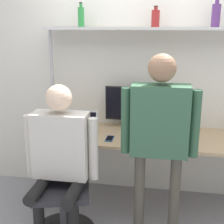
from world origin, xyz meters
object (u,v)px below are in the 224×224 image
at_px(monitor, 134,106).
at_px(person_seated, 60,152).
at_px(office_chair, 63,205).
at_px(person_standing, 160,128).
at_px(bottle_purple, 216,15).
at_px(bottle_red, 155,18).
at_px(cell_phone, 110,139).
at_px(laptop, 82,130).
at_px(bottle_green, 81,17).

relative_size(monitor, person_seated, 0.44).
height_order(monitor, office_chair, monitor).
xyz_separation_m(office_chair, person_standing, (0.81, 0.07, 0.74)).
bearing_deg(bottle_purple, office_chair, -147.91).
height_order(person_seated, bottle_red, bottle_red).
bearing_deg(office_chair, cell_phone, 52.52).
distance_m(laptop, person_seated, 0.52).
distance_m(monitor, cell_phone, 0.47).
relative_size(person_seated, bottle_purple, 5.38).
height_order(monitor, cell_phone, monitor).
xyz_separation_m(office_chair, bottle_green, (-0.01, 0.80, 1.60)).
bearing_deg(office_chair, monitor, 56.07).
relative_size(monitor, laptop, 2.01).
relative_size(person_seated, person_standing, 0.85).
bearing_deg(person_seated, office_chair, 102.75).
distance_m(office_chair, person_seated, 0.52).
height_order(laptop, person_seated, person_seated).
bearing_deg(monitor, laptop, -145.63).
xyz_separation_m(monitor, office_chair, (-0.53, -0.79, -0.72)).
xyz_separation_m(laptop, person_seated, (-0.05, -0.51, -0.02)).
relative_size(cell_phone, bottle_green, 0.64).
bearing_deg(monitor, bottle_green, 179.86).
bearing_deg(cell_phone, person_standing, -38.57).
height_order(office_chair, bottle_green, bottle_green).
height_order(office_chair, bottle_red, bottle_red).
xyz_separation_m(monitor, laptop, (-0.48, -0.33, -0.18)).
bearing_deg(person_seated, bottle_purple, 33.73).
bearing_deg(cell_phone, bottle_purple, 20.80).
height_order(laptop, cell_phone, laptop).
bearing_deg(person_standing, bottle_green, 138.27).
bearing_deg(bottle_red, bottle_green, -180.00).
relative_size(laptop, person_standing, 0.19).
distance_m(office_chair, bottle_green, 1.79).
height_order(office_chair, person_standing, person_standing).
distance_m(cell_phone, office_chair, 0.73).
bearing_deg(bottle_purple, bottle_red, 180.00).
xyz_separation_m(person_seated, bottle_red, (0.71, 0.84, 1.06)).
bearing_deg(bottle_red, bottle_purple, -0.00).
bearing_deg(bottle_green, bottle_red, 0.00).
bearing_deg(person_standing, bottle_purple, 57.70).
relative_size(monitor, bottle_purple, 2.37).
xyz_separation_m(cell_phone, person_seated, (-0.33, -0.49, 0.04)).
height_order(monitor, person_seated, person_seated).
xyz_separation_m(bottle_purple, bottle_red, (-0.55, 0.00, -0.03)).
bearing_deg(bottle_green, person_seated, -88.84).
distance_m(laptop, bottle_green, 1.11).
bearing_deg(cell_phone, bottle_red, 42.85).
height_order(monitor, bottle_purple, bottle_purple).
bearing_deg(bottle_green, bottle_purple, -0.00).
xyz_separation_m(bottle_green, bottle_red, (0.73, 0.00, -0.02)).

